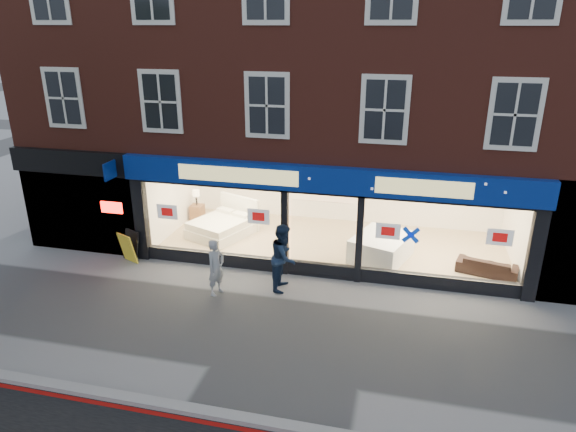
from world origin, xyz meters
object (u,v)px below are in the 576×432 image
at_px(pedestrian_blue, 284,257).
at_px(display_bed, 223,225).
at_px(sofa, 487,266).
at_px(mattress_stack, 381,247).
at_px(a_board, 129,247).
at_px(pedestrian_grey, 216,267).

bearing_deg(pedestrian_blue, display_bed, 43.75).
bearing_deg(sofa, display_bed, 7.74).
relative_size(mattress_stack, pedestrian_blue, 1.20).
xyz_separation_m(display_bed, a_board, (-2.10, -2.44, 0.06)).
height_order(display_bed, mattress_stack, display_bed).
distance_m(sofa, a_board, 10.50).
height_order(mattress_stack, pedestrian_grey, pedestrian_grey).
relative_size(sofa, a_board, 1.72).
distance_m(pedestrian_grey, pedestrian_blue, 1.82).
bearing_deg(mattress_stack, display_bed, 172.90).
relative_size(a_board, pedestrian_blue, 0.52).
xyz_separation_m(mattress_stack, a_board, (-7.40, -1.78, 0.02)).
bearing_deg(sofa, a_board, 22.50).
distance_m(mattress_stack, sofa, 3.02).
xyz_separation_m(display_bed, sofa, (8.30, -1.00, -0.08)).
bearing_deg(a_board, pedestrian_grey, 2.87).
distance_m(mattress_stack, pedestrian_blue, 3.41).
bearing_deg(pedestrian_grey, pedestrian_blue, -45.53).
bearing_deg(a_board, mattress_stack, 37.26).
relative_size(mattress_stack, pedestrian_grey, 1.43).
height_order(display_bed, pedestrian_blue, pedestrian_blue).
xyz_separation_m(display_bed, pedestrian_blue, (2.84, -2.97, 0.51)).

